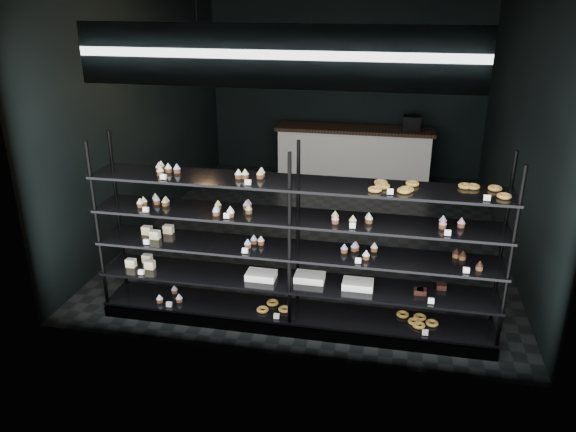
{
  "coord_description": "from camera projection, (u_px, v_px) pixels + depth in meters",
  "views": [
    {
      "loc": [
        1.02,
        -7.37,
        3.22
      ],
      "look_at": [
        -0.09,
        -1.9,
        0.99
      ],
      "focal_mm": 35.0,
      "sensor_mm": 36.0,
      "label": 1
    }
  ],
  "objects": [
    {
      "name": "signage",
      "position": [
        273.0,
        56.0,
        4.41
      ],
      "size": [
        3.3,
        0.05,
        0.5
      ],
      "color": "#0D0B3A",
      "rests_on": "room"
    },
    {
      "name": "display_shelf",
      "position": [
        292.0,
        270.0,
        5.62
      ],
      "size": [
        4.0,
        0.5,
        1.91
      ],
      "color": "black",
      "rests_on": "room"
    },
    {
      "name": "pendant_lamp",
      "position": [
        199.0,
        62.0,
        6.58
      ],
      "size": [
        0.32,
        0.32,
        0.89
      ],
      "color": "black",
      "rests_on": "room"
    },
    {
      "name": "service_counter",
      "position": [
        355.0,
        154.0,
        10.13
      ],
      "size": [
        2.79,
        0.65,
        1.23
      ],
      "color": "silver",
      "rests_on": "room"
    },
    {
      "name": "room",
      "position": [
        323.0,
        122.0,
        7.5
      ],
      "size": [
        5.01,
        6.01,
        3.2
      ],
      "color": "black",
      "rests_on": "ground"
    }
  ]
}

